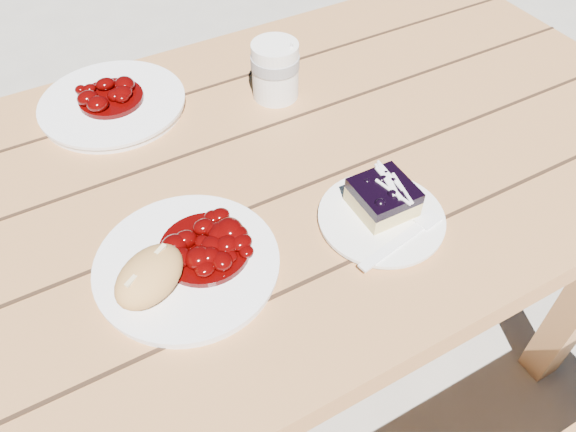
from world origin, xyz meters
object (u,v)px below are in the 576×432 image
dessert_plate (381,219)px  second_plate (113,104)px  coffee_cup (275,71)px  blueberry_cake (383,197)px  bread_roll (149,276)px  main_plate (187,265)px  picnic_table (136,282)px

dessert_plate → second_plate: size_ratio=0.71×
dessert_plate → coffee_cup: 0.36m
blueberry_cake → second_plate: 0.53m
bread_roll → second_plate: bread_roll is taller
main_plate → coffee_cup: (0.30, 0.30, 0.04)m
picnic_table → coffee_cup: (0.36, 0.16, 0.21)m
picnic_table → bread_roll: bearing=-87.8°
blueberry_cake → picnic_table: bearing=153.6°
picnic_table → blueberry_cake: bearing=-27.2°
blueberry_cake → coffee_cup: coffee_cup is taller
picnic_table → second_plate: 0.33m
dessert_plate → picnic_table: bearing=150.2°
main_plate → coffee_cup: coffee_cup is taller
coffee_cup → second_plate: coffee_cup is taller
main_plate → coffee_cup: 0.42m
main_plate → blueberry_cake: size_ratio=2.95×
picnic_table → bread_roll: bread_roll is taller
picnic_table → blueberry_cake: (0.36, -0.18, 0.19)m
blueberry_cake → coffee_cup: bearing=90.3°
picnic_table → bread_roll: size_ratio=18.79×
dessert_plate → coffee_cup: bearing=87.9°
main_plate → bread_roll: 0.07m
dessert_plate → blueberry_cake: 0.03m
main_plate → dessert_plate: main_plate is taller
dessert_plate → second_plate: (-0.26, 0.46, 0.00)m
coffee_cup → dessert_plate: bearing=-92.1°
main_plate → bread_roll: (-0.05, -0.02, 0.04)m
main_plate → dessert_plate: 0.29m
blueberry_cake → second_plate: (-0.27, 0.45, -0.03)m
picnic_table → blueberry_cake: size_ratio=23.78×
picnic_table → coffee_cup: bearing=23.6°
picnic_table → bread_roll: (0.01, -0.16, 0.20)m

